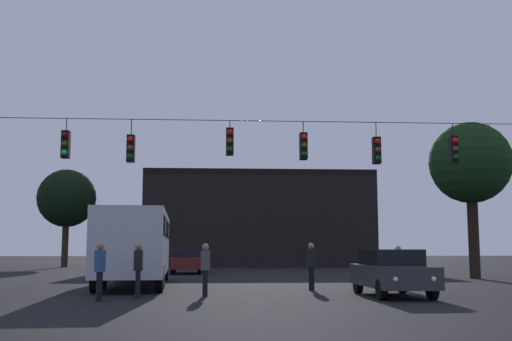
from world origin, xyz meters
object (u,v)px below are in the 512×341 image
Objects in this scene: pedestrian_trailing at (138,267)px; car_far_left at (186,260)px; pedestrian_crossing_right at (205,266)px; tree_behind_building at (470,164)px; pedestrian_near_bus at (100,268)px; tree_left_silhouette at (67,199)px; city_bus at (137,241)px; car_near_right at (392,272)px; pedestrian_crossing_left at (399,265)px; pedestrian_crossing_center at (311,263)px.

car_far_left is at bearing 88.19° from pedestrian_trailing.
pedestrian_crossing_right is 18.02m from tree_behind_building.
pedestrian_near_bus is 1.33m from pedestrian_trailing.
pedestrian_crossing_right is 0.21× the size of tree_left_silhouette.
city_bus reaches higher than pedestrian_trailing.
tree_left_silhouette is (-18.07, 30.84, 4.76)m from car_near_right.
city_bus is 2.54× the size of car_near_right.
tree_left_silhouette is at bearing 107.54° from pedestrian_trailing.
pedestrian_crossing_right is at bearing 20.04° from pedestrian_trailing.
pedestrian_near_bus is at bearing -152.85° from pedestrian_crossing_right.
car_near_right is at bearing -110.16° from pedestrian_crossing_left.
pedestrian_crossing_right is (-7.30, -2.89, 0.04)m from pedestrian_crossing_left.
pedestrian_near_bus is at bearing -90.72° from city_bus.
car_near_right is at bearing 2.85° from pedestrian_trailing.
car_near_right is at bearing -34.52° from city_bus.
pedestrian_crossing_center is 0.22× the size of tree_left_silhouette.
pedestrian_crossing_center reaches higher than pedestrian_trailing.
tree_left_silhouette reaches higher than car_near_right.
car_near_right is 3.71m from pedestrian_crossing_center.
pedestrian_crossing_center is at bearing 31.01° from pedestrian_near_bus.
tree_behind_building reaches higher than pedestrian_near_bus.
city_bus is 1.40× the size of tree_left_silhouette.
pedestrian_crossing_right reaches higher than car_near_right.
pedestrian_near_bus is (-7.02, -4.22, -0.01)m from pedestrian_crossing_center.
car_far_left is (1.52, 11.71, -1.07)m from city_bus.
pedestrian_trailing is (-5.99, -3.38, -0.01)m from pedestrian_crossing_center.
pedestrian_near_bus is at bearing -94.79° from car_far_left.
pedestrian_crossing_right is 0.21× the size of tree_behind_building.
pedestrian_near_bus is at bearing -143.65° from tree_behind_building.
car_near_right is at bearing -67.06° from car_far_left.
car_near_right is at bearing -53.44° from pedestrian_crossing_center.
pedestrian_crossing_right is at bearing -141.80° from tree_behind_building.
tree_behind_building is at bearing 36.35° from pedestrian_near_bus.
car_far_left is at bearing 85.21° from pedestrian_near_bus.
pedestrian_crossing_left is 11.23m from tree_behind_building.
car_near_right is 1.00× the size of car_far_left.
pedestrian_crossing_center is at bearing 126.56° from car_near_right.
city_bus is 2.54× the size of car_far_left.
car_far_left is at bearing 120.83° from pedestrian_crossing_left.
tree_behind_building is at bearing 39.81° from pedestrian_crossing_center.
car_far_left is (-7.62, 18.00, 0.00)m from car_near_right.
car_near_right is 36.06m from tree_left_silhouette.
city_bus is at bearing -69.99° from tree_left_silhouette.
city_bus reaches higher than car_near_right.
tree_left_silhouette is at bearing 129.15° from car_far_left.
car_near_right is at bearing -3.29° from pedestrian_crossing_right.
pedestrian_crossing_right is (-3.91, -2.62, -0.03)m from pedestrian_crossing_center.
pedestrian_crossing_left is at bearing -16.42° from city_bus.
pedestrian_crossing_right is (3.02, -5.93, -0.90)m from city_bus.
city_bus reaches higher than pedestrian_crossing_center.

